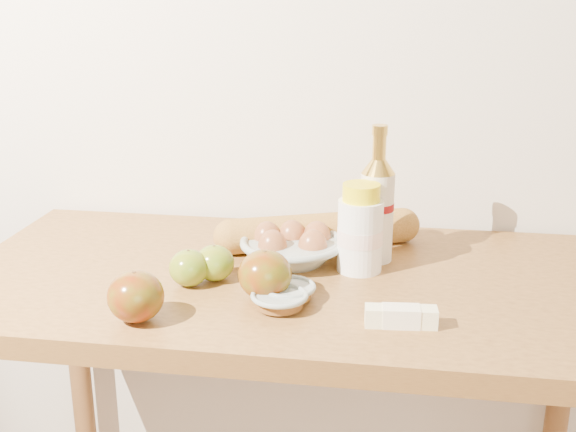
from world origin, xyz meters
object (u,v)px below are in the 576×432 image
object	(u,v)px
cream_bottle	(360,231)
egg_bowl	(292,247)
table	(291,336)
bourbon_bottle	(377,207)
baguette	(319,231)

from	to	relation	value
cream_bottle	egg_bowl	bearing A→B (deg)	-170.34
table	bourbon_bottle	size ratio (longest dim) A/B	4.67
cream_bottle	baguette	bearing A→B (deg)	150.63
cream_bottle	baguette	xyz separation A→B (m)	(-0.09, 0.10, -0.04)
bourbon_bottle	cream_bottle	xyz separation A→B (m)	(-0.03, -0.06, -0.03)
table	cream_bottle	size ratio (longest dim) A/B	7.40
bourbon_bottle	cream_bottle	world-z (taller)	bourbon_bottle
egg_bowl	baguette	bearing A→B (deg)	62.54
table	bourbon_bottle	distance (m)	0.29
egg_bowl	baguette	xyz separation A→B (m)	(0.04, 0.08, 0.01)
bourbon_bottle	cream_bottle	distance (m)	0.07
cream_bottle	egg_bowl	distance (m)	0.14
table	bourbon_bottle	bearing A→B (deg)	33.39
baguette	table	bearing A→B (deg)	-123.68
egg_bowl	bourbon_bottle	bearing A→B (deg)	10.87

